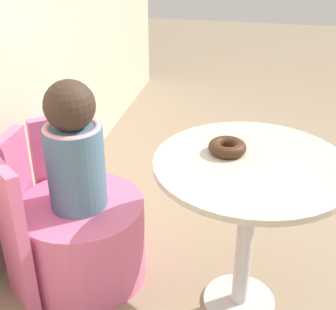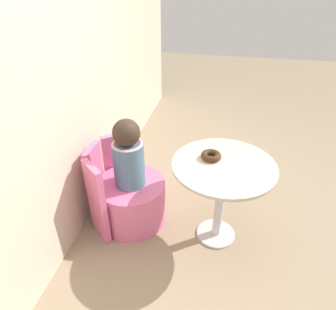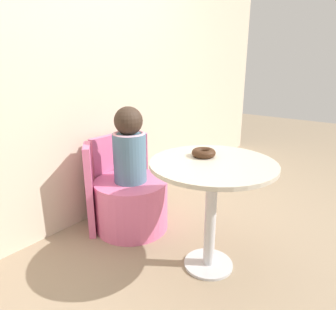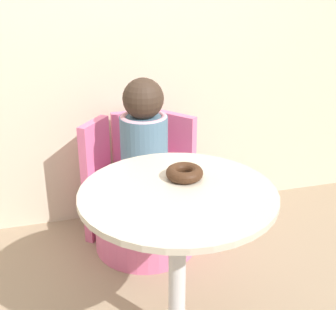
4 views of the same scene
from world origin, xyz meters
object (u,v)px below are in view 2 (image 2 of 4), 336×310
at_px(round_table, 222,180).
at_px(donut, 211,156).
at_px(tub_chair, 132,201).
at_px(child_figure, 128,155).

xyz_separation_m(round_table, donut, (0.06, 0.10, 0.16)).
xyz_separation_m(tub_chair, donut, (0.02, -0.64, 0.55)).
height_order(tub_chair, child_figure, child_figure).
relative_size(round_table, donut, 5.07).
relative_size(round_table, child_figure, 1.31).
relative_size(round_table, tub_chair, 1.32).
xyz_separation_m(round_table, tub_chair, (0.04, 0.74, -0.38)).
height_order(round_table, child_figure, child_figure).
distance_m(round_table, donut, 0.20).
xyz_separation_m(tub_chair, child_figure, (0.00, -0.00, 0.48)).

